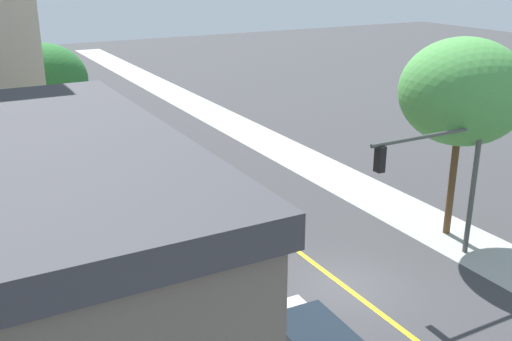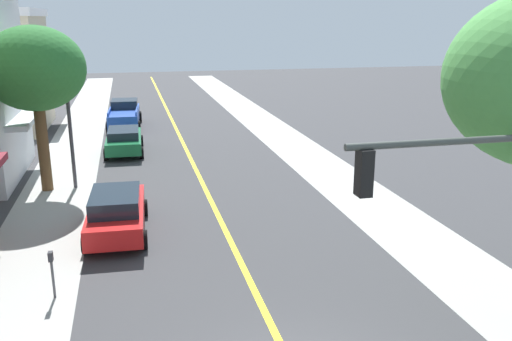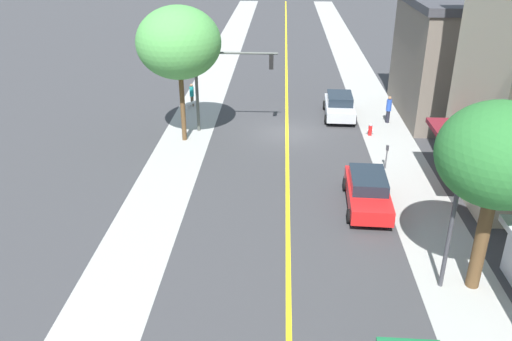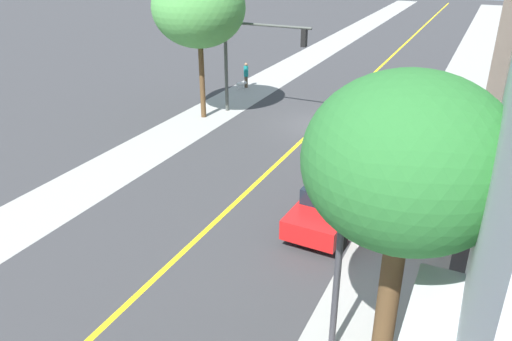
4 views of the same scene
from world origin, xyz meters
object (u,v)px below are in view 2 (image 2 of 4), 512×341
Objects in this scene: traffic_light_mast at (499,202)px; green_sedan_left_curb at (124,140)px; street_lamp at (68,109)px; blue_pickup_truck at (124,114)px; parking_meter at (52,268)px; red_sedan_left_curb at (117,212)px; street_tree_right_corner at (35,70)px.

green_sedan_left_curb is (-7.53, 21.76, -3.00)m from traffic_light_mast.
street_lamp reaches higher than blue_pickup_truck.
green_sedan_left_curb is at bearing -177.62° from blue_pickup_truck.
parking_meter is 0.24× the size of street_lamp.
blue_pickup_truck reaches higher than parking_meter.
traffic_light_mast is 1.16× the size of red_sedan_left_curb.
street_tree_right_corner is at bearing 29.94° from red_sedan_left_curb.
street_tree_right_corner is 8.03m from red_sedan_left_curb.
street_tree_right_corner is 2.07m from street_lamp.
parking_meter is 0.28× the size of red_sedan_left_curb.
street_tree_right_corner reaches higher than traffic_light_mast.
red_sedan_left_curb reaches higher than parking_meter.
parking_meter is 4.62m from red_sedan_left_curb.
street_tree_right_corner is at bearing 153.26° from green_sedan_left_curb.
street_lamp is at bearing 91.46° from parking_meter.
red_sedan_left_curb is at bearing -62.56° from street_tree_right_corner.
green_sedan_left_curb is at bearing 83.38° from parking_meter.
green_sedan_left_curb reaches higher than parking_meter.
blue_pickup_truck is at bearing 85.34° from parking_meter.
red_sedan_left_curb reaches higher than green_sedan_left_curb.
red_sedan_left_curb is 0.84× the size of blue_pickup_truck.
traffic_light_mast is 23.22m from green_sedan_left_curb.
green_sedan_left_curb is (2.18, 6.19, -2.82)m from street_lamp.
red_sedan_left_curb is (1.64, 4.32, -0.07)m from parking_meter.
traffic_light_mast reaches higher than blue_pickup_truck.
blue_pickup_truck is at bearing 1.53° from red_sedan_left_curb.
street_lamp reaches higher than green_sedan_left_curb.
street_tree_right_corner is at bearing 169.07° from blue_pickup_truck.
traffic_light_mast reaches higher than red_sedan_left_curb.
traffic_light_mast is 0.99× the size of street_lamp.
blue_pickup_truck is (1.97, 24.21, 0.03)m from parking_meter.
street_lamp reaches higher than traffic_light_mast.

